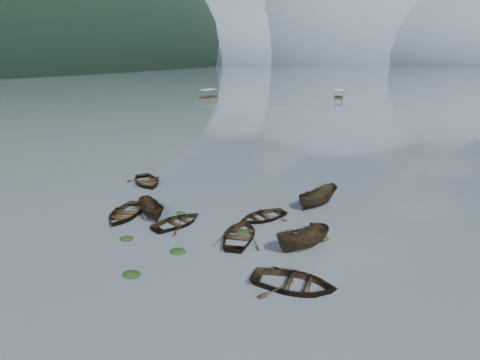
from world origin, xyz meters
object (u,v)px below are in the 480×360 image
(pontoon_left, at_px, (208,98))
(pontoon_centre, at_px, (339,98))
(rowboat_0, at_px, (125,216))
(rowboat_3, at_px, (240,238))

(pontoon_left, distance_m, pontoon_centre, 43.60)
(rowboat_0, xyz_separation_m, rowboat_3, (10.35, -0.74, 0.00))
(pontoon_left, bearing_deg, pontoon_centre, 27.30)
(rowboat_0, height_order, pontoon_left, pontoon_left)
(rowboat_0, distance_m, pontoon_centre, 107.53)
(rowboat_3, distance_m, pontoon_left, 103.64)
(rowboat_3, bearing_deg, rowboat_0, -11.05)
(rowboat_3, relative_size, pontoon_centre, 0.74)
(rowboat_3, bearing_deg, pontoon_centre, -96.25)
(pontoon_centre, bearing_deg, rowboat_3, -94.19)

